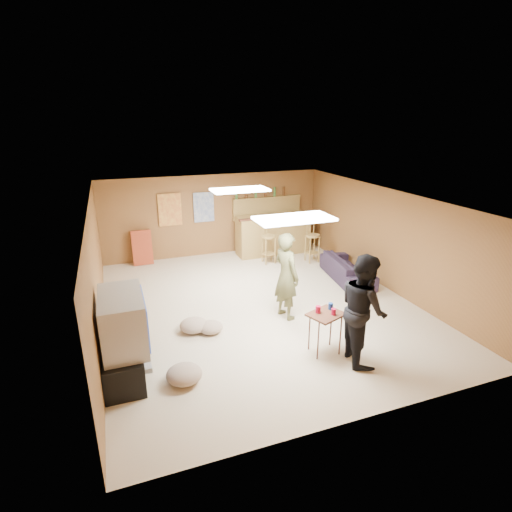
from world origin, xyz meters
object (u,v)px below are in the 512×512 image
object	(u,v)px
tray_table	(325,333)
person_olive	(286,276)
bar_counter	(273,234)
sofa	(347,269)
tv_body	(123,321)
person_black	(363,309)

from	to	relation	value
tray_table	person_olive	bearing A→B (deg)	93.64
person_olive	tray_table	xyz separation A→B (m)	(0.09, -1.35, -0.49)
bar_counter	sofa	bearing A→B (deg)	-68.42
person_olive	sofa	distance (m)	2.52
bar_counter	tray_table	distance (m)	5.05
sofa	tv_body	bearing A→B (deg)	120.52
person_olive	person_black	distance (m)	1.78
bar_counter	person_olive	bearing A→B (deg)	-108.54
bar_counter	person_olive	xyz separation A→B (m)	(-1.20, -3.57, 0.29)
bar_counter	sofa	size ratio (longest dim) A/B	1.12
person_olive	tray_table	world-z (taller)	person_olive
bar_counter	person_black	xyz separation A→B (m)	(-0.68, -5.27, 0.33)
tray_table	sofa	bearing A→B (deg)	51.33
tv_body	person_olive	bearing A→B (deg)	16.60
person_olive	tray_table	size ratio (longest dim) A/B	2.39
sofa	tray_table	bearing A→B (deg)	149.54
tv_body	person_olive	xyz separation A→B (m)	(2.95, 0.88, -0.06)
bar_counter	person_black	size ratio (longest dim) A/B	1.14
tray_table	person_black	bearing A→B (deg)	-39.18
sofa	person_black	bearing A→B (deg)	159.23
person_black	tray_table	size ratio (longest dim) A/B	2.50
tv_body	tray_table	bearing A→B (deg)	-8.78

